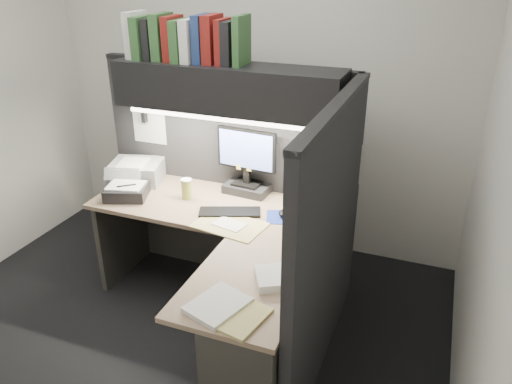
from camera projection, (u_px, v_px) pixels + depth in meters
floor at (169, 335)px, 3.31m from camera, size 3.50×3.50×0.00m
wall_back at (252, 85)px, 4.00m from camera, size 3.50×0.04×2.70m
wall_right at (499, 191)px, 2.16m from camera, size 0.04×3.00×2.70m
partition_back at (228, 174)px, 3.74m from camera, size 1.90×0.06×1.60m
partition_right at (328, 247)px, 2.80m from camera, size 0.06×1.50×1.60m
desk at (226, 295)px, 2.98m from camera, size 1.70×1.53×0.73m
overhead_shelf at (227, 88)px, 3.26m from camera, size 1.55×0.34×0.30m
task_light_tube at (219, 119)px, 3.22m from camera, size 1.32×0.04×0.04m
monitor at (247, 168)px, 3.53m from camera, size 0.44×0.22×0.48m
keyboard at (230, 212)px, 3.31m from camera, size 0.43×0.27×0.02m
mousepad at (283, 217)px, 3.26m from camera, size 0.27×0.25×0.00m
mouse at (283, 213)px, 3.27m from camera, size 0.08×0.11×0.04m
telephone at (306, 208)px, 3.29m from camera, size 0.24×0.25×0.09m
coffee_cup at (187, 190)px, 3.49m from camera, size 0.07×0.07×0.14m
printer at (137, 171)px, 3.78m from camera, size 0.45×0.41×0.15m
notebook_stack at (127, 192)px, 3.52m from camera, size 0.35×0.32×0.08m
open_folder at (230, 225)px, 3.16m from camera, size 0.48×0.35×0.01m
paper_stack_a at (280, 277)px, 2.61m from camera, size 0.31×0.30×0.05m
paper_stack_b at (218, 305)px, 2.41m from camera, size 0.30×0.34×0.03m
manila_stack at (240, 317)px, 2.34m from camera, size 0.26×0.31×0.02m
binder_row at (185, 39)px, 3.24m from camera, size 0.83×0.26×0.30m
pinned_papers at (259, 167)px, 3.19m from camera, size 1.76×1.31×0.51m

